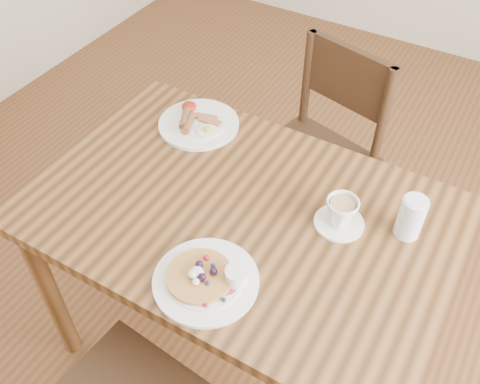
{
  "coord_description": "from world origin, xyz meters",
  "views": [
    {
      "loc": [
        0.52,
        -0.89,
        1.87
      ],
      "look_at": [
        0.0,
        0.0,
        0.82
      ],
      "focal_mm": 40.0,
      "sensor_mm": 36.0,
      "label": 1
    }
  ],
  "objects_px": {
    "dining_table": "(240,232)",
    "chair_far": "(318,149)",
    "breakfast_plate": "(198,123)",
    "water_glass": "(411,217)",
    "teacup_saucer": "(341,214)",
    "pancake_plate": "(207,279)"
  },
  "relations": [
    {
      "from": "pancake_plate",
      "to": "dining_table",
      "type": "bearing_deg",
      "value": 102.29
    },
    {
      "from": "chair_far",
      "to": "pancake_plate",
      "type": "distance_m",
      "value": 0.94
    },
    {
      "from": "chair_far",
      "to": "teacup_saucer",
      "type": "height_order",
      "value": "chair_far"
    },
    {
      "from": "water_glass",
      "to": "chair_far",
      "type": "bearing_deg",
      "value": 133.31
    },
    {
      "from": "teacup_saucer",
      "to": "breakfast_plate",
      "type": "bearing_deg",
      "value": 163.92
    },
    {
      "from": "chair_far",
      "to": "water_glass",
      "type": "xyz_separation_m",
      "value": [
        0.46,
        -0.48,
        0.32
      ]
    },
    {
      "from": "dining_table",
      "to": "teacup_saucer",
      "type": "xyz_separation_m",
      "value": [
        0.27,
        0.09,
        0.14
      ]
    },
    {
      "from": "teacup_saucer",
      "to": "pancake_plate",
      "type": "bearing_deg",
      "value": -120.97
    },
    {
      "from": "breakfast_plate",
      "to": "teacup_saucer",
      "type": "relative_size",
      "value": 1.93
    },
    {
      "from": "teacup_saucer",
      "to": "dining_table",
      "type": "bearing_deg",
      "value": -161.07
    },
    {
      "from": "chair_far",
      "to": "water_glass",
      "type": "distance_m",
      "value": 0.74
    },
    {
      "from": "breakfast_plate",
      "to": "teacup_saucer",
      "type": "xyz_separation_m",
      "value": [
        0.58,
        -0.17,
        0.03
      ]
    },
    {
      "from": "dining_table",
      "to": "chair_far",
      "type": "bearing_deg",
      "value": 91.72
    },
    {
      "from": "breakfast_plate",
      "to": "water_glass",
      "type": "relative_size",
      "value": 2.14
    },
    {
      "from": "dining_table",
      "to": "breakfast_plate",
      "type": "xyz_separation_m",
      "value": [
        -0.32,
        0.26,
        0.11
      ]
    },
    {
      "from": "dining_table",
      "to": "breakfast_plate",
      "type": "bearing_deg",
      "value": 140.73
    },
    {
      "from": "chair_far",
      "to": "breakfast_plate",
      "type": "height_order",
      "value": "chair_far"
    },
    {
      "from": "teacup_saucer",
      "to": "water_glass",
      "type": "distance_m",
      "value": 0.18
    },
    {
      "from": "dining_table",
      "to": "pancake_plate",
      "type": "relative_size",
      "value": 4.44
    },
    {
      "from": "water_glass",
      "to": "dining_table",
      "type": "bearing_deg",
      "value": -160.47
    },
    {
      "from": "dining_table",
      "to": "water_glass",
      "type": "distance_m",
      "value": 0.49
    },
    {
      "from": "chair_far",
      "to": "breakfast_plate",
      "type": "distance_m",
      "value": 0.55
    }
  ]
}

